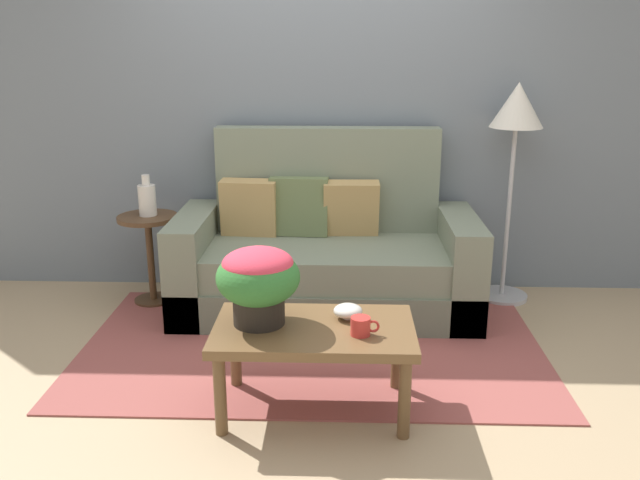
{
  "coord_description": "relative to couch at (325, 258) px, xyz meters",
  "views": [
    {
      "loc": [
        0.17,
        -3.49,
        1.75
      ],
      "look_at": [
        0.05,
        0.02,
        0.68
      ],
      "focal_mm": 37.24,
      "sensor_mm": 36.0,
      "label": 1
    }
  ],
  "objects": [
    {
      "name": "wall_back",
      "position": [
        -0.06,
        0.47,
        0.97
      ],
      "size": [
        6.4,
        0.12,
        2.64
      ],
      "primitive_type": "cube",
      "color": "slate",
      "rests_on": "ground"
    },
    {
      "name": "snack_bowl",
      "position": [
        0.15,
        -1.23,
        0.14
      ],
      "size": [
        0.14,
        0.14,
        0.07
      ],
      "color": "silver",
      "rests_on": "coffee_table"
    },
    {
      "name": "coffee_table",
      "position": [
        -0.02,
        -1.33,
        0.04
      ],
      "size": [
        0.96,
        0.56,
        0.45
      ],
      "color": "brown",
      "rests_on": "ground"
    },
    {
      "name": "coffee_mug",
      "position": [
        0.21,
        -1.42,
        0.14
      ],
      "size": [
        0.13,
        0.09,
        0.09
      ],
      "color": "red",
      "rests_on": "coffee_table"
    },
    {
      "name": "potted_plant",
      "position": [
        -0.28,
        -1.3,
        0.33
      ],
      "size": [
        0.4,
        0.4,
        0.37
      ],
      "color": "black",
      "rests_on": "coffee_table"
    },
    {
      "name": "side_table",
      "position": [
        -1.19,
        0.03,
        0.08
      ],
      "size": [
        0.4,
        0.4,
        0.62
      ],
      "color": "#4C331E",
      "rests_on": "ground"
    },
    {
      "name": "ground_plane",
      "position": [
        -0.06,
        -0.73,
        -0.35
      ],
      "size": [
        14.0,
        14.0,
        0.0
      ],
      "primitive_type": "plane",
      "color": "tan"
    },
    {
      "name": "floor_lamp",
      "position": [
        1.25,
        0.19,
        0.85
      ],
      "size": [
        0.35,
        0.35,
        1.49
      ],
      "color": "#B2B2B7",
      "rests_on": "ground"
    },
    {
      "name": "table_vase",
      "position": [
        -1.19,
        0.04,
        0.38
      ],
      "size": [
        0.12,
        0.12,
        0.28
      ],
      "color": "silver",
      "rests_on": "side_table"
    },
    {
      "name": "area_rug",
      "position": [
        -0.06,
        -0.63,
        -0.34
      ],
      "size": [
        2.7,
        1.63,
        0.01
      ],
      "primitive_type": "cube",
      "color": "#994C47",
      "rests_on": "ground"
    },
    {
      "name": "couch",
      "position": [
        0.0,
        0.0,
        0.0
      ],
      "size": [
        1.97,
        0.89,
        1.18
      ],
      "color": "#626B59",
      "rests_on": "ground"
    }
  ]
}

